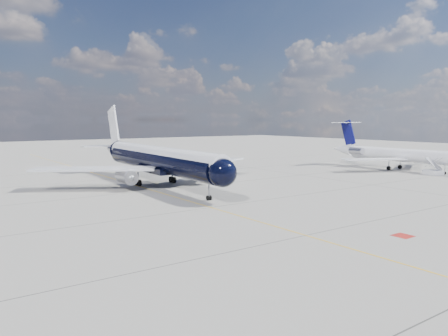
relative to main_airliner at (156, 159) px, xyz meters
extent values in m
plane|color=gray|center=(-3.07, -0.08, -4.00)|extent=(320.00, 320.00, 0.00)
cube|color=#F0B40C|center=(-3.07, -5.08, -3.99)|extent=(0.16, 160.00, 0.01)
cube|color=maroon|center=(3.73, -40.08, -3.99)|extent=(1.60, 1.60, 0.01)
cylinder|color=black|center=(-0.06, -1.24, -0.18)|extent=(5.11, 34.67, 3.45)
sphere|color=black|center=(-0.93, -19.40, -0.18)|extent=(3.62, 3.62, 3.45)
cone|color=black|center=(0.96, 20.10, 0.37)|extent=(3.76, 6.52, 3.45)
cylinder|color=white|center=(-0.06, -1.24, 0.69)|extent=(4.43, 36.45, 2.69)
cube|color=black|center=(-0.94, -19.58, 0.32)|extent=(2.23, 1.19, 0.50)
cube|color=white|center=(-9.53, 0.58, -1.00)|extent=(17.32, 12.83, 0.29)
cube|color=white|center=(9.54, -0.33, -1.00)|extent=(17.73, 11.56, 0.29)
cube|color=black|center=(-0.06, -1.24, -1.45)|extent=(4.25, 9.26, 0.91)
cylinder|color=#B0B0B8|center=(-6.05, -2.77, -2.04)|extent=(2.23, 4.27, 2.04)
cylinder|color=#B0B0B8|center=(5.76, -3.34, -2.04)|extent=(2.23, 4.27, 2.04)
sphere|color=gray|center=(-6.14, -4.68, -2.04)|extent=(1.05, 1.05, 1.00)
sphere|color=gray|center=(5.66, -5.24, -2.04)|extent=(1.05, 1.05, 1.00)
cube|color=white|center=(-6.04, -2.59, -1.36)|extent=(0.34, 2.92, 1.00)
cube|color=white|center=(5.76, -3.16, -1.36)|extent=(0.34, 2.92, 1.00)
cube|color=white|center=(0.94, 19.65, 5.00)|extent=(0.57, 5.77, 7.75)
cube|color=white|center=(0.96, 20.10, 1.10)|extent=(11.94, 3.47, 0.20)
cylinder|color=gray|center=(-0.78, -16.22, -2.86)|extent=(0.17, 0.17, 1.91)
cylinder|color=black|center=(-0.96, -16.21, -3.68)|extent=(0.19, 0.64, 0.64)
cylinder|color=black|center=(-0.60, -16.23, -3.68)|extent=(0.19, 0.64, 0.64)
cylinder|color=gray|center=(-2.90, 0.26, -2.77)|extent=(0.25, 0.25, 1.73)
cylinder|color=gray|center=(2.91, -0.02, -2.77)|extent=(0.25, 0.25, 1.73)
cylinder|color=black|center=(-2.92, -0.24, -3.50)|extent=(0.46, 1.02, 1.00)
cylinder|color=black|center=(-2.88, 0.76, -3.50)|extent=(0.46, 1.02, 1.00)
cylinder|color=black|center=(2.89, -0.51, -3.50)|extent=(0.46, 1.02, 1.00)
cylinder|color=black|center=(2.94, 0.48, -3.50)|extent=(0.46, 1.02, 1.00)
cylinder|color=white|center=(48.85, -10.53, -0.96)|extent=(2.80, 21.59, 2.65)
cone|color=white|center=(48.75, 3.69, -0.56)|extent=(2.68, 4.92, 2.65)
cube|color=white|center=(41.98, -9.60, -1.54)|extent=(12.32, 8.46, 0.22)
cube|color=white|center=(55.71, -9.50, -1.54)|extent=(12.27, 8.59, 0.22)
cylinder|color=#B0B0B8|center=(46.73, -1.72, -0.56)|extent=(1.49, 3.15, 1.47)
cylinder|color=#B0B0B8|center=(50.85, -1.69, -0.56)|extent=(1.49, 3.15, 1.47)
cube|color=white|center=(47.22, -1.72, -0.56)|extent=(0.99, 1.58, 0.18)
cube|color=white|center=(50.36, -1.70, -0.56)|extent=(0.99, 1.58, 0.18)
cube|color=#0A0C4C|center=(48.76, 2.22, 3.11)|extent=(0.26, 4.12, 6.01)
cube|color=white|center=(48.76, 2.80, 5.47)|extent=(7.86, 2.02, 0.16)
cylinder|color=gray|center=(48.92, -19.85, -3.06)|extent=(0.16, 0.16, 1.67)
cylinder|color=black|center=(48.92, -19.85, -3.70)|extent=(0.18, 0.59, 0.59)
cylinder|color=gray|center=(46.88, -9.56, -3.06)|extent=(0.20, 0.20, 1.67)
cylinder|color=gray|center=(50.81, -9.54, -3.06)|extent=(0.20, 0.20, 1.67)
cylinder|color=black|center=(46.88, -9.56, -3.58)|extent=(0.32, 0.83, 0.82)
cylinder|color=black|center=(50.81, -9.54, -3.58)|extent=(0.32, 0.83, 0.82)
cube|color=white|center=(46.88, -18.75, -3.55)|extent=(2.88, 3.36, 0.89)
cube|color=#B0B0B8|center=(46.88, -18.75, -1.92)|extent=(1.79, 3.03, 2.05)
cylinder|color=gray|center=(46.30, -18.64, -1.72)|extent=(0.59, 2.77, 2.00)
cylinder|color=gray|center=(47.47, -18.86, -1.72)|extent=(0.59, 2.77, 2.00)
camera|label=1|loc=(-30.51, -61.29, 6.07)|focal=35.00mm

